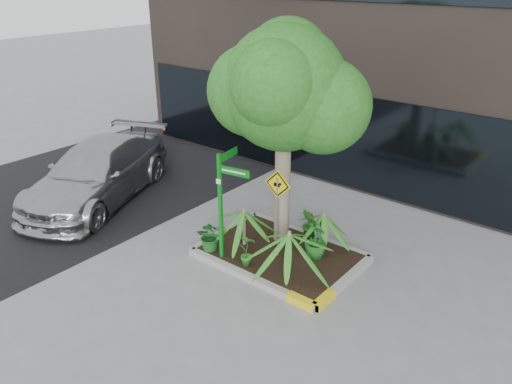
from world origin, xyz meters
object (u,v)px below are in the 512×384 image
Objects in this scene: street_sign_post at (224,197)px; cattle_sign at (278,199)px; parked_car at (98,173)px; tree at (285,88)px.

street_sign_post is 1.25× the size of cattle_sign.
parked_car is 2.11× the size of street_sign_post.
tree is at bearing -11.02° from parked_car.
parked_car is at bearing -168.36° from tree.
street_sign_post reaches higher than parked_car.
parked_car is at bearing -178.69° from cattle_sign.
street_sign_post is (-0.49, -1.36, -2.04)m from tree.
tree is 2.48× the size of cattle_sign.
cattle_sign is at bearing -18.46° from parked_car.
street_sign_post reaches higher than cattle_sign.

